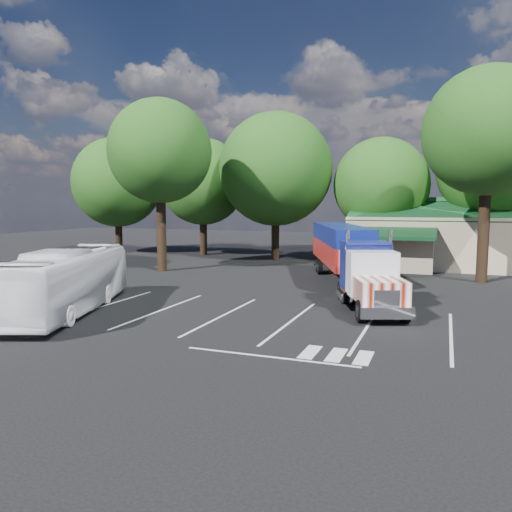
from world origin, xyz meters
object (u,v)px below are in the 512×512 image
(semi_truck, at_px, (346,252))
(tour_bus, at_px, (68,281))
(silver_sedan, at_px, (484,263))
(woman, at_px, (347,281))
(bicycle, at_px, (382,275))

(semi_truck, xyz_separation_m, tour_bus, (-10.72, -11.62, -0.67))
(semi_truck, bearing_deg, silver_sedan, 30.68)
(woman, relative_size, tour_bus, 0.18)
(semi_truck, height_order, silver_sedan, semi_truck)
(tour_bus, bearing_deg, silver_sedan, 29.31)
(tour_bus, bearing_deg, semi_truck, 27.58)
(bicycle, relative_size, silver_sedan, 0.40)
(silver_sedan, bearing_deg, bicycle, 136.18)
(tour_bus, height_order, silver_sedan, tour_bus)
(woman, distance_m, bicycle, 6.89)
(semi_truck, bearing_deg, woman, -98.69)
(woman, distance_m, tour_bus, 13.95)
(silver_sedan, bearing_deg, woman, 150.04)
(bicycle, bearing_deg, silver_sedan, 38.58)
(semi_truck, xyz_separation_m, silver_sedan, (8.28, 10.25, -1.51))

